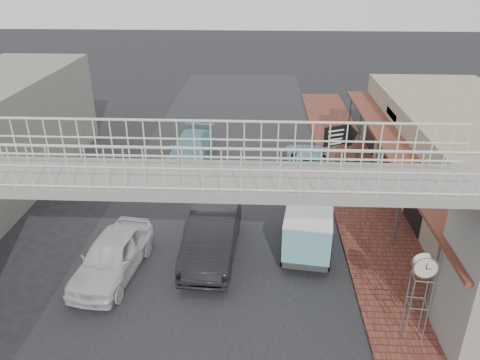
# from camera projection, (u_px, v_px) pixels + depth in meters

# --- Properties ---
(ground) EXTENTS (120.00, 120.00, 0.00)m
(ground) POSITION_uv_depth(u_px,v_px,m) (212.00, 257.00, 17.43)
(ground) COLOR black
(ground) RESTS_ON ground
(road_strip) EXTENTS (10.00, 60.00, 0.01)m
(road_strip) POSITION_uv_depth(u_px,v_px,m) (212.00, 257.00, 17.43)
(road_strip) COLOR black
(road_strip) RESTS_ON ground
(sidewalk) EXTENTS (3.00, 40.00, 0.10)m
(sidewalk) POSITION_uv_depth(u_px,v_px,m) (371.00, 220.00, 19.84)
(sidewalk) COLOR brown
(sidewalk) RESTS_ON ground
(shophouse_row) EXTENTS (7.20, 18.00, 4.00)m
(shophouse_row) POSITION_uv_depth(u_px,v_px,m) (479.00, 170.00, 19.71)
(shophouse_row) COLOR gray
(shophouse_row) RESTS_ON ground
(footbridge) EXTENTS (16.40, 2.40, 6.34)m
(footbridge) POSITION_uv_depth(u_px,v_px,m) (193.00, 245.00, 12.45)
(footbridge) COLOR gray
(footbridge) RESTS_ON ground
(white_hatchback) EXTENTS (2.35, 4.59, 1.49)m
(white_hatchback) POSITION_uv_depth(u_px,v_px,m) (112.00, 256.00, 16.23)
(white_hatchback) COLOR silver
(white_hatchback) RESTS_ON ground
(dark_sedan) EXTENTS (1.96, 5.02, 1.63)m
(dark_sedan) POSITION_uv_depth(u_px,v_px,m) (212.00, 236.00, 17.27)
(dark_sedan) COLOR black
(dark_sedan) RESTS_ON ground
(angkot_curb) EXTENTS (2.58, 5.17, 1.41)m
(angkot_curb) POSITION_uv_depth(u_px,v_px,m) (308.00, 161.00, 23.86)
(angkot_curb) COLOR #77B7CE
(angkot_curb) RESTS_ON ground
(angkot_far) EXTENTS (2.40, 5.10, 1.44)m
(angkot_far) POSITION_uv_depth(u_px,v_px,m) (191.00, 148.00, 25.49)
(angkot_far) COLOR #66A0B2
(angkot_far) RESTS_ON ground
(angkot_van) EXTENTS (2.20, 4.01, 1.87)m
(angkot_van) POSITION_uv_depth(u_px,v_px,m) (309.00, 222.00, 17.46)
(angkot_van) COLOR black
(angkot_van) RESTS_ON ground
(motorcycle_near) EXTENTS (1.73, 1.10, 0.86)m
(motorcycle_near) POSITION_uv_depth(u_px,v_px,m) (349.00, 165.00, 23.92)
(motorcycle_near) COLOR black
(motorcycle_near) RESTS_ON sidewalk
(motorcycle_far) EXTENTS (1.51, 0.56, 0.88)m
(motorcycle_far) POSITION_uv_depth(u_px,v_px,m) (366.00, 166.00, 23.71)
(motorcycle_far) COLOR black
(motorcycle_far) RESTS_ON sidewalk
(street_clock) EXTENTS (0.70, 0.58, 2.78)m
(street_clock) POSITION_uv_depth(u_px,v_px,m) (424.00, 270.00, 12.76)
(street_clock) COLOR #59595B
(street_clock) RESTS_ON sidewalk
(arrow_sign) EXTENTS (1.92, 1.30, 3.18)m
(arrow_sign) POSITION_uv_depth(u_px,v_px,m) (351.00, 134.00, 21.72)
(arrow_sign) COLOR #59595B
(arrow_sign) RESTS_ON sidewalk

